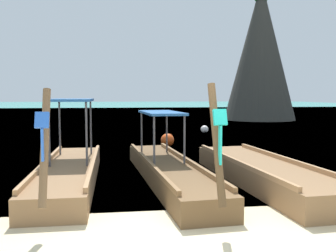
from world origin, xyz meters
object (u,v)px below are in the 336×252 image
at_px(longtail_boat_blue_ribbon, 69,171).
at_px(longtail_boat_turquoise_ribbon, 168,169).
at_px(longtail_boat_green_ribbon, 263,173).
at_px(mooring_buoy_far, 204,129).
at_px(karst_rock, 262,53).
at_px(mooring_buoy_near, 167,140).

bearing_deg(longtail_boat_blue_ribbon, longtail_boat_turquoise_ribbon, -2.04).
xyz_separation_m(longtail_boat_turquoise_ribbon, longtail_boat_green_ribbon, (2.20, -0.54, -0.03)).
height_order(longtail_boat_green_ribbon, mooring_buoy_far, longtail_boat_green_ribbon).
distance_m(longtail_boat_turquoise_ribbon, mooring_buoy_far, 11.95).
xyz_separation_m(longtail_boat_blue_ribbon, longtail_boat_green_ribbon, (4.55, -0.63, -0.04)).
bearing_deg(karst_rock, longtail_boat_blue_ribbon, -121.47).
distance_m(mooring_buoy_near, mooring_buoy_far, 5.96).
relative_size(longtail_boat_blue_ribbon, mooring_buoy_near, 11.87).
bearing_deg(longtail_boat_turquoise_ribbon, mooring_buoy_far, 72.28).
bearing_deg(mooring_buoy_near, longtail_boat_green_ribbon, -78.38).
relative_size(longtail_boat_blue_ribbon, longtail_boat_green_ribbon, 0.99).
xyz_separation_m(longtail_boat_green_ribbon, mooring_buoy_far, (1.43, 11.93, -0.05)).
xyz_separation_m(longtail_boat_green_ribbon, karst_rock, (8.98, 22.73, 5.42)).
bearing_deg(longtail_boat_blue_ribbon, mooring_buoy_near, 62.24).
xyz_separation_m(longtail_boat_blue_ribbon, mooring_buoy_far, (5.98, 11.30, -0.09)).
height_order(longtail_boat_blue_ribbon, karst_rock, karst_rock).
xyz_separation_m(longtail_boat_blue_ribbon, longtail_boat_turquoise_ribbon, (2.35, -0.08, -0.01)).
xyz_separation_m(karst_rock, mooring_buoy_near, (-10.36, -16.07, -5.41)).
relative_size(mooring_buoy_near, mooring_buoy_far, 1.28).
distance_m(karst_rock, mooring_buoy_far, 14.27).
bearing_deg(mooring_buoy_far, longtail_boat_turquoise_ribbon, -107.72).
height_order(longtail_boat_turquoise_ribbon, mooring_buoy_far, longtail_boat_turquoise_ribbon).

